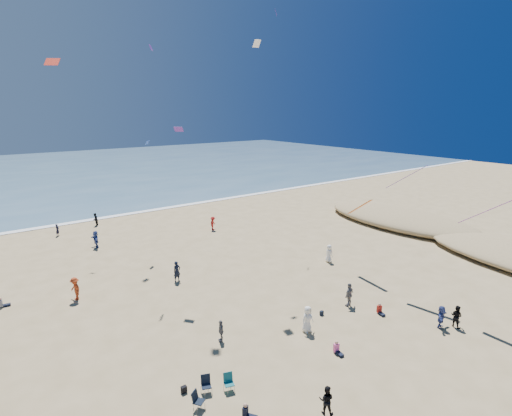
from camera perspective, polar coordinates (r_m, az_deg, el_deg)
ground at (r=23.26m, az=8.90°, el=-27.03°), size 220.00×220.00×0.00m
ocean at (r=108.75m, az=-29.77°, el=4.18°), size 220.00×100.00×0.06m
surf_line at (r=60.30m, az=-23.28°, el=-1.70°), size 220.00×1.20×0.08m
standing_flyers at (r=36.94m, az=-7.25°, el=-8.87°), size 30.19×43.00×1.94m
seated_group at (r=26.44m, az=1.18°, el=-19.99°), size 23.86×29.97×0.84m
chair_cluster at (r=23.75m, az=-6.35°, el=-24.35°), size 2.79×1.61×1.00m
black_backpack at (r=24.45m, az=-10.26°, el=-24.15°), size 0.30×0.22×0.38m
navy_bag at (r=31.62m, az=9.36°, el=-14.58°), size 0.28×0.18×0.34m
kites_aloft at (r=32.62m, az=5.22°, el=12.19°), size 36.28×40.54×29.86m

